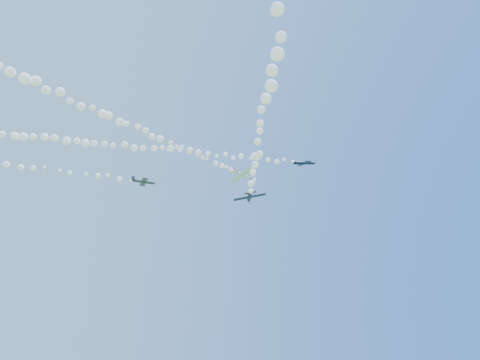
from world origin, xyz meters
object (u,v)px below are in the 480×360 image
plane_white (242,175)px  plane_navy (304,163)px  plane_black (249,197)px  plane_grey (144,182)px

plane_white → plane_navy: 17.70m
plane_navy → plane_black: bearing=-136.5°
plane_navy → plane_black: (-24.69, -12.54, -18.85)m
plane_grey → plane_black: 37.38m
plane_navy → plane_grey: size_ratio=1.06×
plane_black → plane_grey: bearing=49.1°
plane_white → plane_black: (-8.89, -19.25, -14.53)m
plane_white → plane_black: bearing=-133.3°
plane_navy → plane_grey: (-38.21, 19.87, -6.04)m
plane_grey → plane_black: (13.52, -32.41, -12.81)m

